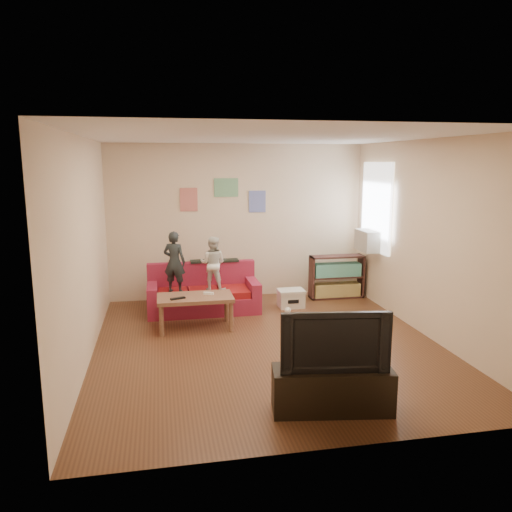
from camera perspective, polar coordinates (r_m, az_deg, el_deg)
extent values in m
cube|color=brown|center=(6.75, 1.32, -10.10)|extent=(4.50, 5.00, 0.01)
cube|color=white|center=(6.31, 1.42, 13.54)|extent=(4.50, 5.00, 0.01)
cube|color=beige|center=(8.83, -2.11, 3.95)|extent=(4.50, 0.01, 2.70)
cube|color=beige|center=(4.04, 9.01, -4.47)|extent=(4.50, 0.01, 2.70)
cube|color=beige|center=(6.31, -19.05, 0.60)|extent=(0.01, 5.00, 2.70)
cube|color=beige|center=(7.22, 19.15, 1.81)|extent=(0.01, 5.00, 2.70)
cube|color=#9F2240|center=(8.17, -6.01, -5.39)|extent=(1.78, 0.80, 0.27)
cube|color=#9F2240|center=(8.38, -6.25, -2.31)|extent=(1.78, 0.16, 0.49)
cube|color=#9F2240|center=(8.08, -11.77, -3.95)|extent=(0.16, 0.80, 0.22)
cube|color=#9F2240|center=(8.21, -0.40, -3.48)|extent=(0.16, 0.80, 0.22)
cube|color=maroon|center=(8.03, -9.46, -4.38)|extent=(0.46, 0.60, 0.11)
cube|color=maroon|center=(8.06, -5.99, -4.24)|extent=(0.46, 0.60, 0.11)
cube|color=maroon|center=(8.11, -2.57, -4.09)|extent=(0.46, 0.60, 0.11)
cube|color=black|center=(8.35, -4.77, -0.56)|extent=(0.80, 0.20, 0.04)
imported|color=#22282A|center=(7.87, -9.31, -0.67)|extent=(0.41, 0.35, 0.97)
imported|color=silver|center=(7.92, -4.96, -0.86)|extent=(0.52, 0.47, 0.87)
cube|color=brown|center=(7.27, -6.98, -4.77)|extent=(1.08, 0.60, 0.05)
cylinder|color=brown|center=(7.10, -10.75, -7.34)|extent=(0.06, 0.06, 0.43)
cylinder|color=brown|center=(7.16, -2.87, -6.99)|extent=(0.06, 0.06, 0.43)
cylinder|color=brown|center=(7.56, -10.77, -6.20)|extent=(0.06, 0.06, 0.43)
cylinder|color=brown|center=(7.62, -3.40, -5.89)|extent=(0.06, 0.06, 0.43)
cube|color=black|center=(7.14, -8.92, -4.80)|extent=(0.22, 0.12, 0.02)
cube|color=white|center=(7.33, -5.45, -4.27)|extent=(0.16, 0.09, 0.03)
cube|color=#3F211D|center=(8.84, 6.36, -2.49)|extent=(0.03, 0.29, 0.76)
cube|color=#3F211D|center=(9.15, 11.89, -2.19)|extent=(0.03, 0.29, 0.76)
cube|color=#3F211D|center=(9.07, 9.10, -4.59)|extent=(0.95, 0.29, 0.03)
cube|color=#3F211D|center=(8.91, 9.24, -0.04)|extent=(0.95, 0.29, 0.03)
cube|color=#3F211D|center=(8.99, 9.17, -2.34)|extent=(0.90, 0.29, 0.02)
cube|color=olive|center=(9.04, 9.13, -3.81)|extent=(0.84, 0.24, 0.23)
cube|color=teal|center=(8.96, 9.20, -1.55)|extent=(0.84, 0.24, 0.23)
cube|color=white|center=(8.62, 13.59, 5.43)|extent=(0.04, 1.08, 1.48)
cube|color=#B7B2A3|center=(8.64, 12.70, 1.73)|extent=(0.28, 0.55, 0.35)
cube|color=#D87266|center=(8.68, -7.70, 6.40)|extent=(0.30, 0.01, 0.40)
cube|color=#72B27F|center=(8.73, -3.43, 7.81)|extent=(0.42, 0.01, 0.32)
cube|color=#727FCC|center=(8.84, 0.15, 6.25)|extent=(0.30, 0.01, 0.38)
cube|color=silver|center=(8.38, 4.01, -5.01)|extent=(0.41, 0.31, 0.25)
cube|color=silver|center=(8.34, 4.02, -4.03)|extent=(0.43, 0.33, 0.05)
cube|color=black|center=(8.23, 4.30, -5.24)|extent=(0.18, 0.00, 0.06)
cube|color=black|center=(5.07, 8.70, -14.88)|extent=(1.20, 0.56, 0.43)
imported|color=black|center=(4.87, 8.88, -9.38)|extent=(1.05, 0.28, 0.60)
sphere|color=silver|center=(8.05, 3.65, -6.21)|extent=(0.11, 0.11, 0.10)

